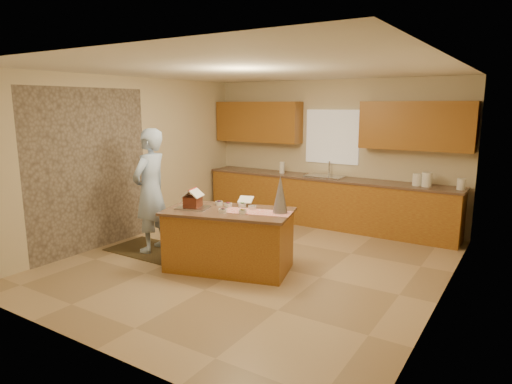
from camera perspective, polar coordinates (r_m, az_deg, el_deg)
floor at (r=6.52m, az=-0.20°, el=-9.03°), size 5.50×5.50×0.00m
ceiling at (r=6.14m, az=-0.22°, el=15.35°), size 5.50×5.50×0.00m
wall_back at (r=8.62m, az=9.72°, el=4.99°), size 5.50×5.50×0.00m
wall_front at (r=4.18m, az=-20.95°, el=-2.03°), size 5.50×5.50×0.00m
wall_left at (r=7.81m, az=-15.90°, el=4.10°), size 5.50×5.50×0.00m
wall_right at (r=5.30m, az=23.22°, el=0.45°), size 5.50×5.50×0.00m
stone_accent at (r=7.31m, az=-20.41°, el=2.57°), size 0.00×2.50×2.50m
window_curtain at (r=8.56m, az=9.71°, el=6.97°), size 1.05×0.03×1.00m
back_counter_base at (r=8.49m, az=8.73°, el=-1.30°), size 4.80×0.60×0.88m
back_counter_top at (r=8.40m, az=8.83°, el=1.76°), size 4.85×0.63×0.04m
upper_cabinet_left at (r=9.13m, az=0.28°, el=8.94°), size 1.85×0.35×0.80m
upper_cabinet_right at (r=7.93m, az=19.81°, el=7.96°), size 1.85×0.35×0.80m
sink at (r=8.40m, az=8.82°, el=1.70°), size 0.70×0.45×0.12m
faucet at (r=8.54m, az=9.34°, el=2.99°), size 0.03×0.03×0.28m
island_base at (r=6.18m, az=-3.51°, el=-6.28°), size 1.80×1.23×0.80m
island_top at (r=6.07m, az=-3.56°, el=-2.49°), size 1.89×1.32×0.04m
table_runner at (r=5.94m, az=0.16°, el=-2.57°), size 0.97×0.56×0.01m
baking_tray at (r=6.21m, az=-8.06°, el=-1.99°), size 0.49×0.41×0.02m
cookbook at (r=6.32m, az=-1.32°, el=-0.99°), size 0.24×0.20×0.09m
tinsel_tree at (r=5.85m, az=3.12°, el=-0.30°), size 0.25×0.25×0.50m
rug at (r=7.26m, az=-13.28°, el=-7.18°), size 1.28×0.84×0.01m
boy at (r=6.99m, az=-13.34°, el=0.17°), size 0.54×0.74×1.89m
canister_a at (r=7.88m, az=19.87°, el=1.50°), size 0.15×0.15×0.20m
canister_b at (r=7.85m, az=20.99°, el=1.52°), size 0.16×0.16×0.24m
canister_c at (r=7.77m, az=24.73°, el=0.94°), size 0.13×0.13×0.18m
paper_towel at (r=8.79m, az=3.34°, el=3.13°), size 0.10×0.10×0.22m
gingerbread_house at (r=6.19m, az=-8.08°, el=-1.02°), size 0.31×0.31×0.26m
candy_bowls at (r=6.13m, az=-2.77°, el=-1.93°), size 0.69×0.54×0.05m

